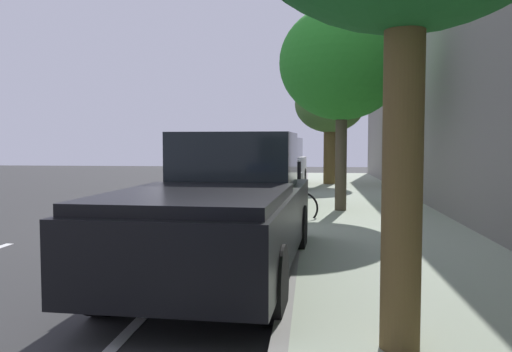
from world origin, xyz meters
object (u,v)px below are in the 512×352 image
parked_sedan_grey_mid (263,182)px  street_tree_far_end (342,63)px  street_tree_corner (330,105)px  cyclist_with_backpack (288,177)px  parked_suv_silver_far (278,163)px  bicycle_at_curb (279,207)px  parked_pickup_black_second (223,210)px

parked_sedan_grey_mid → street_tree_far_end: size_ratio=0.91×
street_tree_corner → cyclist_with_backpack: bearing=-96.7°
parked_sedan_grey_mid → street_tree_corner: street_tree_corner is taller
parked_suv_silver_far → parked_sedan_grey_mid: bearing=-89.9°
bicycle_at_curb → cyclist_with_backpack: cyclist_with_backpack is taller
parked_sedan_grey_mid → bicycle_at_curb: size_ratio=2.56×
bicycle_at_curb → street_tree_far_end: 3.90m
parked_suv_silver_far → bicycle_at_curb: (0.55, -8.57, -0.64)m
parked_pickup_black_second → bicycle_at_curb: bearing=84.5°
bicycle_at_curb → parked_pickup_black_second: bearing=-95.5°
cyclist_with_backpack → street_tree_corner: street_tree_corner is taller
parked_pickup_black_second → bicycle_at_curb: parked_pickup_black_second is taller
parked_suv_silver_far → bicycle_at_curb: size_ratio=2.71×
bicycle_at_curb → cyclist_with_backpack: (0.22, -0.45, 0.70)m
parked_sedan_grey_mid → street_tree_corner: 8.19m
bicycle_at_curb → street_tree_corner: (1.43, 9.80, 2.92)m
parked_sedan_grey_mid → bicycle_at_curb: bearing=-76.5°
bicycle_at_curb → parked_sedan_grey_mid: bearing=103.5°
bicycle_at_curb → cyclist_with_backpack: size_ratio=1.00×
street_tree_far_end → street_tree_corner: bearing=90.0°
cyclist_with_backpack → street_tree_corner: 10.56m
parked_sedan_grey_mid → street_tree_far_end: 3.67m
parked_pickup_black_second → cyclist_with_backpack: size_ratio=3.06×
parked_pickup_black_second → parked_suv_silver_far: parked_suv_silver_far is taller
street_tree_far_end → bicycle_at_curb: bearing=-135.5°
parked_suv_silver_far → cyclist_with_backpack: parked_suv_silver_far is taller
cyclist_with_backpack → parked_sedan_grey_mid: bearing=105.8°
parked_suv_silver_far → cyclist_with_backpack: bearing=-85.1°
parked_pickup_black_second → street_tree_far_end: 6.95m
bicycle_at_curb → parked_suv_silver_far: bearing=93.7°
parked_suv_silver_far → street_tree_far_end: bearing=-74.5°
parked_suv_silver_far → parked_pickup_black_second: bearing=-89.6°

